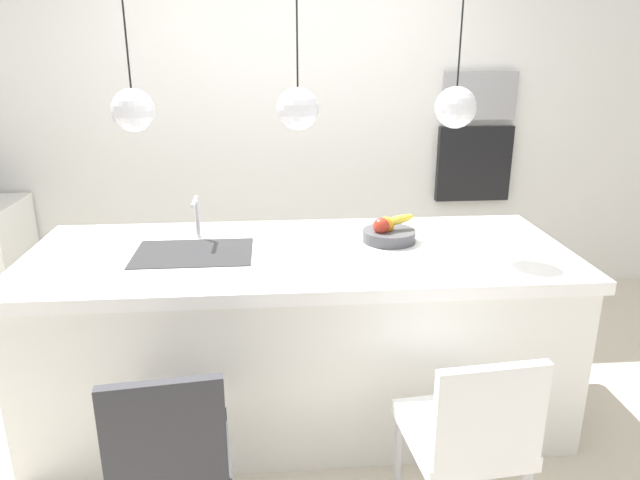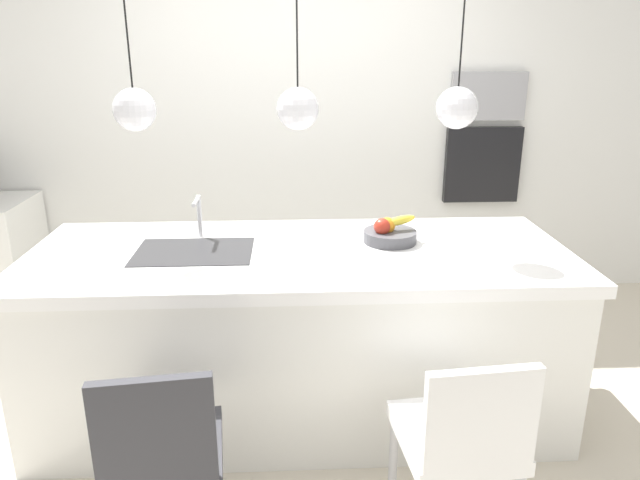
{
  "view_description": "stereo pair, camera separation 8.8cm",
  "coord_description": "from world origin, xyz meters",
  "px_view_note": "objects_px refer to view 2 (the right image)",
  "views": [
    {
      "loc": [
        -0.13,
        -2.71,
        1.85
      ],
      "look_at": [
        0.1,
        0.0,
        0.95
      ],
      "focal_mm": 33.16,
      "sensor_mm": 36.0,
      "label": 1
    },
    {
      "loc": [
        -0.04,
        -2.71,
        1.85
      ],
      "look_at": [
        0.1,
        0.0,
        0.95
      ],
      "focal_mm": 33.16,
      "sensor_mm": 36.0,
      "label": 2
    }
  ],
  "objects_px": {
    "microwave": "(488,96)",
    "oven": "(482,164)",
    "chair_middle": "(462,438)",
    "chair_near": "(163,453)",
    "fruit_bowl": "(389,233)"
  },
  "relations": [
    {
      "from": "fruit_bowl",
      "to": "microwave",
      "type": "height_order",
      "value": "microwave"
    },
    {
      "from": "fruit_bowl",
      "to": "chair_near",
      "type": "bearing_deg",
      "value": -132.4
    },
    {
      "from": "oven",
      "to": "fruit_bowl",
      "type": "bearing_deg",
      "value": -122.28
    },
    {
      "from": "oven",
      "to": "chair_middle",
      "type": "bearing_deg",
      "value": -108.14
    },
    {
      "from": "oven",
      "to": "chair_middle",
      "type": "relative_size",
      "value": 0.65
    },
    {
      "from": "oven",
      "to": "chair_near",
      "type": "distance_m",
      "value": 3.21
    },
    {
      "from": "microwave",
      "to": "chair_middle",
      "type": "height_order",
      "value": "microwave"
    },
    {
      "from": "microwave",
      "to": "oven",
      "type": "bearing_deg",
      "value": 0.0
    },
    {
      "from": "fruit_bowl",
      "to": "microwave",
      "type": "distance_m",
      "value": 1.84
    },
    {
      "from": "chair_near",
      "to": "chair_middle",
      "type": "distance_m",
      "value": 1.07
    },
    {
      "from": "chair_near",
      "to": "chair_middle",
      "type": "xyz_separation_m",
      "value": [
        1.07,
        0.01,
        0.02
      ]
    },
    {
      "from": "microwave",
      "to": "chair_middle",
      "type": "relative_size",
      "value": 0.63
    },
    {
      "from": "oven",
      "to": "chair_near",
      "type": "relative_size",
      "value": 0.65
    },
    {
      "from": "chair_middle",
      "to": "chair_near",
      "type": "bearing_deg",
      "value": -179.7
    },
    {
      "from": "microwave",
      "to": "oven",
      "type": "height_order",
      "value": "microwave"
    }
  ]
}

